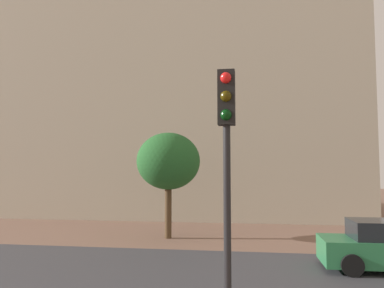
# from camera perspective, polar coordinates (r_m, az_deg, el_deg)

# --- Properties ---
(ground_plane) EXTENTS (120.00, 120.00, 0.00)m
(ground_plane) POSITION_cam_1_polar(r_m,az_deg,el_deg) (14.18, 1.45, -16.35)
(ground_plane) COLOR brown
(street_asphalt_strip) EXTENTS (120.00, 7.56, 0.00)m
(street_asphalt_strip) POSITION_cam_1_polar(r_m,az_deg,el_deg) (11.50, -0.43, -19.23)
(street_asphalt_strip) COLOR #38383D
(street_asphalt_strip) RESTS_ON ground_plane
(landmark_building) EXTENTS (24.89, 13.19, 32.32)m
(landmark_building) POSITION_cam_1_polar(r_m,az_deg,el_deg) (30.39, -0.91, 9.73)
(landmark_building) COLOR #B2A893
(landmark_building) RESTS_ON ground_plane
(traffic_light_pole) EXTENTS (0.28, 0.34, 4.64)m
(traffic_light_pole) POSITION_cam_1_polar(r_m,az_deg,el_deg) (6.19, 5.20, -1.75)
(traffic_light_pole) COLOR black
(traffic_light_pole) RESTS_ON ground_plane
(tree_curb_far) EXTENTS (2.91, 2.91, 4.80)m
(tree_curb_far) POSITION_cam_1_polar(r_m,az_deg,el_deg) (17.61, -3.53, -2.62)
(tree_curb_far) COLOR #4C3823
(tree_curb_far) RESTS_ON ground_plane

